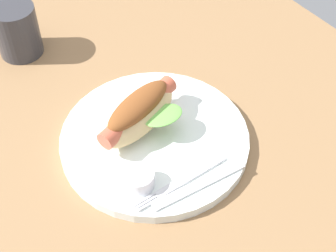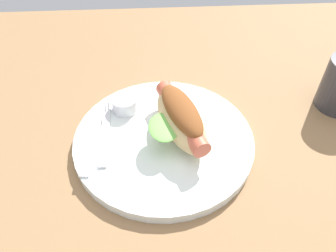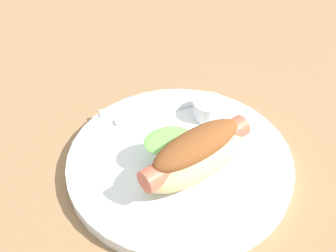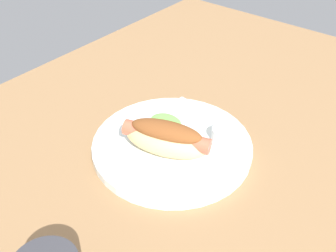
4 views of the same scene
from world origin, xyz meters
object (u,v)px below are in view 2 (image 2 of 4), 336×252
object	(u,v)px
hot_dog	(181,118)
sauce_ramekin	(125,104)
plate	(164,140)
fork	(105,132)
knife	(93,139)

from	to	relation	value
hot_dog	sauce_ramekin	size ratio (longest dim) A/B	3.62
plate	fork	distance (cm)	9.15
sauce_ramekin	fork	distance (cm)	6.10
hot_dog	fork	size ratio (longest dim) A/B	1.04
fork	knife	distance (cm)	2.20
plate	sauce_ramekin	world-z (taller)	sauce_ramekin
sauce_ramekin	fork	xyz separation A→B (cm)	(2.94, 5.24, -1.01)
plate	knife	size ratio (longest dim) A/B	1.94
hot_dog	knife	distance (cm)	13.75
plate	hot_dog	bearing A→B (deg)	-162.87
hot_dog	fork	world-z (taller)	hot_dog
hot_dog	knife	bearing A→B (deg)	75.53
plate	fork	world-z (taller)	fork
fork	sauce_ramekin	bearing A→B (deg)	-30.13
sauce_ramekin	knife	world-z (taller)	sauce_ramekin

